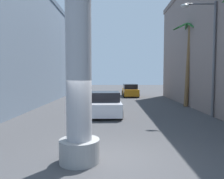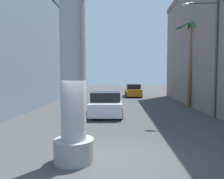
{
  "view_description": "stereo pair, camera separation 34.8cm",
  "coord_description": "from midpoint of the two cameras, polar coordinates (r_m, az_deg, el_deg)",
  "views": [
    {
      "loc": [
        0.15,
        -6.76,
        2.65
      ],
      "look_at": [
        0.0,
        6.39,
        1.79
      ],
      "focal_mm": 35.0,
      "sensor_mm": 36.0,
      "label": 1
    },
    {
      "loc": [
        0.5,
        -6.75,
        2.65
      ],
      "look_at": [
        0.0,
        6.39,
        1.79
      ],
      "focal_mm": 35.0,
      "sensor_mm": 36.0,
      "label": 2
    }
  ],
  "objects": [
    {
      "name": "car_far",
      "position": [
        27.6,
        5.91,
        -0.29
      ],
      "size": [
        2.02,
        4.3,
        1.56
      ],
      "color": "black",
      "rests_on": "ground"
    },
    {
      "name": "car_lead",
      "position": [
        14.82,
        -1.01,
        -3.83
      ],
      "size": [
        2.34,
        4.88,
        1.56
      ],
      "color": "black",
      "rests_on": "ground"
    },
    {
      "name": "street_lamp",
      "position": [
        15.04,
        24.92,
        9.76
      ],
      "size": [
        2.22,
        0.28,
        7.2
      ],
      "color": "#59595E",
      "rests_on": "ground"
    },
    {
      "name": "palm_tree_mid_right",
      "position": [
        19.75,
        20.26,
        8.3
      ],
      "size": [
        2.43,
        2.55,
        7.15
      ],
      "color": "brown",
      "rests_on": "ground"
    },
    {
      "name": "ground_plane",
      "position": [
        16.97,
        1.05,
        -5.27
      ],
      "size": [
        87.62,
        87.62,
        0.0
      ],
      "primitive_type": "plane",
      "color": "#424244"
    },
    {
      "name": "neon_sign_pole",
      "position": [
        6.97,
        -8.79,
        21.77
      ],
      "size": [
        3.07,
        1.23,
        10.53
      ],
      "color": "#9E9EA3",
      "rests_on": "ground"
    }
  ]
}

